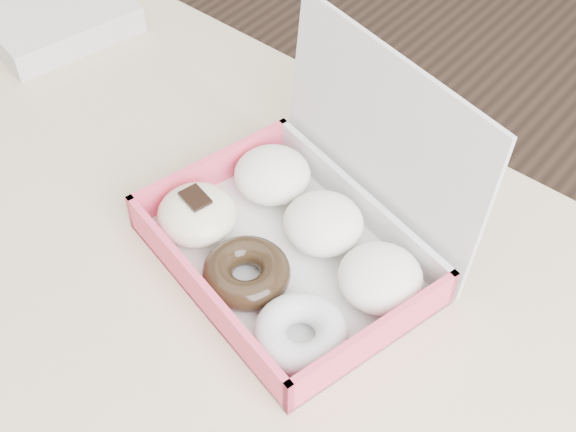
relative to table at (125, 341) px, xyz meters
The scene contains 3 objects.
table is the anchor object (origin of this frame).
donut_box 0.22m from the table, 55.98° to the left, with size 0.31×0.28×0.20m.
newspapers 0.50m from the table, 148.24° to the left, with size 0.22×0.18×0.04m, color silver.
Camera 1 is at (0.42, -0.25, 1.37)m, focal length 50.00 mm.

